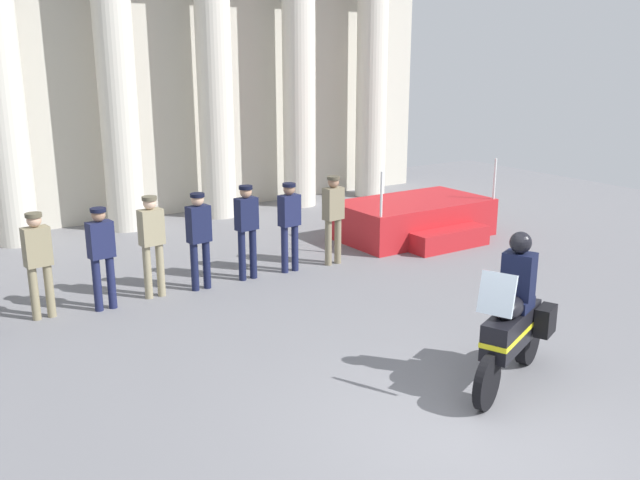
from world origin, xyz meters
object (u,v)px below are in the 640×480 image
officer_in_row_5 (247,225)px  officer_in_row_6 (289,220)px  officer_in_row_1 (38,257)px  officer_in_row_7 (333,213)px  reviewing_stand (415,220)px  officer_in_row_4 (199,233)px  motorcycle_with_rider (514,321)px  officer_in_row_2 (101,250)px  officer_in_row_3 (152,238)px

officer_in_row_5 → officer_in_row_6: size_ratio=1.02×
officer_in_row_1 → officer_in_row_7: 5.27m
officer_in_row_6 → officer_in_row_7: officer_in_row_7 is taller
officer_in_row_1 → reviewing_stand: bearing=176.7°
officer_in_row_4 → officer_in_row_5: size_ratio=0.99×
officer_in_row_4 → officer_in_row_6: bearing=173.3°
officer_in_row_7 → officer_in_row_6: bearing=-10.7°
reviewing_stand → motorcycle_with_rider: 6.93m
officer_in_row_1 → motorcycle_with_rider: (4.30, -5.36, -0.18)m
officer_in_row_2 → officer_in_row_5: officer_in_row_5 is taller
officer_in_row_4 → officer_in_row_6: officer_in_row_4 is taller
officer_in_row_6 → officer_in_row_1: bearing=-8.2°
officer_in_row_6 → officer_in_row_2: bearing=-6.0°
officer_in_row_3 → motorcycle_with_rider: motorcycle_with_rider is taller
officer_in_row_3 → officer_in_row_1: bearing=-8.1°
officer_in_row_4 → officer_in_row_1: bearing=-9.2°
officer_in_row_3 → officer_in_row_7: 3.51m
officer_in_row_1 → officer_in_row_2: officer_in_row_1 is taller
officer_in_row_5 → officer_in_row_7: bearing=169.9°
officer_in_row_2 → officer_in_row_4: officer_in_row_4 is taller
officer_in_row_5 → officer_in_row_7: size_ratio=1.00×
officer_in_row_4 → reviewing_stand: bearing=179.4°
officer_in_row_1 → officer_in_row_4: 2.56m
officer_in_row_1 → officer_in_row_4: (2.55, -0.08, 0.02)m
officer_in_row_1 → officer_in_row_5: size_ratio=0.97×
officer_in_row_5 → officer_in_row_2: bearing=-4.9°
officer_in_row_2 → officer_in_row_3: officer_in_row_3 is taller
officer_in_row_2 → motorcycle_with_rider: bearing=115.8°
officer_in_row_5 → motorcycle_with_rider: size_ratio=0.86×
reviewing_stand → officer_in_row_7: 2.79m
officer_in_row_1 → officer_in_row_6: officer_in_row_6 is taller
officer_in_row_1 → motorcycle_with_rider: bearing=121.5°
officer_in_row_4 → officer_in_row_7: bearing=171.9°
officer_in_row_3 → officer_in_row_7: officer_in_row_7 is taller
officer_in_row_5 → officer_in_row_6: officer_in_row_5 is taller
officer_in_row_1 → officer_in_row_3: officer_in_row_3 is taller
officer_in_row_5 → officer_in_row_6: 0.86m
officer_in_row_4 → officer_in_row_2: bearing=-5.2°
officer_in_row_2 → officer_in_row_6: 3.44m
officer_in_row_7 → reviewing_stand: bearing=-173.1°
officer_in_row_1 → officer_in_row_6: 4.34m
officer_in_row_2 → officer_in_row_6: bearing=174.0°
officer_in_row_4 → motorcycle_with_rider: 5.56m
officer_in_row_5 → reviewing_stand: bearing=-179.8°
officer_in_row_4 → officer_in_row_6: 1.78m
reviewing_stand → officer_in_row_4: (-5.35, -0.63, 0.59)m
officer_in_row_6 → officer_in_row_3: bearing=-8.2°
officer_in_row_1 → officer_in_row_7: officer_in_row_7 is taller
officer_in_row_2 → officer_in_row_5: (2.58, 0.11, 0.04)m
officer_in_row_3 → officer_in_row_6: 2.58m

